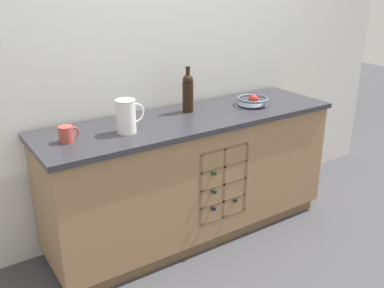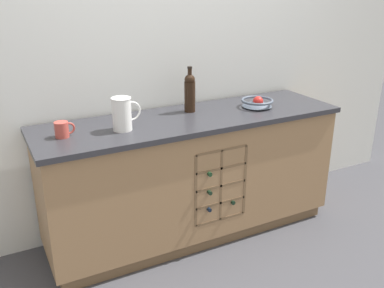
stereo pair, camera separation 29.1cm
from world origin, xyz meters
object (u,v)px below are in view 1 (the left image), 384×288
(fruit_bowl, at_px, (253,100))
(standing_wine_bottle, at_px, (188,92))
(white_pitcher, at_px, (126,115))
(ceramic_mug, at_px, (67,134))

(fruit_bowl, xyz_separation_m, standing_wine_bottle, (-0.47, 0.13, 0.10))
(standing_wine_bottle, bearing_deg, white_pitcher, -163.47)
(white_pitcher, bearing_deg, ceramic_mug, 173.47)
(white_pitcher, distance_m, ceramic_mug, 0.36)
(white_pitcher, distance_m, standing_wine_bottle, 0.56)
(ceramic_mug, bearing_deg, standing_wine_bottle, 7.63)
(white_pitcher, xyz_separation_m, standing_wine_bottle, (0.54, 0.16, 0.03))
(white_pitcher, xyz_separation_m, ceramic_mug, (-0.35, 0.04, -0.06))
(fruit_bowl, relative_size, white_pitcher, 1.14)
(white_pitcher, bearing_deg, standing_wine_bottle, 16.53)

